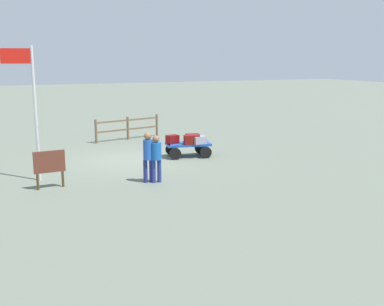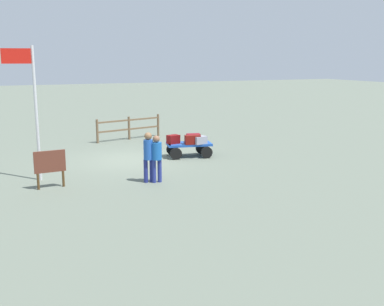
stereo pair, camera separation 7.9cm
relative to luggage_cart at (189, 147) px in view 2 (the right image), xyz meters
The scene contains 11 objects.
ground_plane 2.53m from the luggage_cart, ahead, with size 120.00×120.00×0.00m, color #616A5B.
luggage_cart is the anchor object (origin of this frame).
suitcase_maroon 0.62m from the luggage_cart, 131.19° to the left, with size 0.60×0.43×0.32m.
suitcase_olive 0.48m from the luggage_cart, 97.93° to the left, with size 0.69×0.45×0.38m.
suitcase_tan 0.43m from the luggage_cart, behind, with size 0.62×0.47×0.37m.
suitcase_grey 0.74m from the luggage_cart, 11.73° to the right, with size 0.55×0.45×0.36m.
worker_lead 4.34m from the luggage_cart, 52.27° to the left, with size 0.36×0.36×1.60m.
worker_trailing 4.42m from the luggage_cart, 48.81° to the left, with size 0.37×0.37×1.70m.
flagpole 6.87m from the luggage_cart, 13.38° to the left, with size 1.01×0.17×4.52m.
signboard 6.59m from the luggage_cart, 24.31° to the left, with size 0.99×0.14×1.22m.
wooden_fence 5.31m from the luggage_cart, 78.17° to the right, with size 3.60×0.97×1.18m.
Camera 2 is at (5.21, 18.12, 4.08)m, focal length 43.47 mm.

